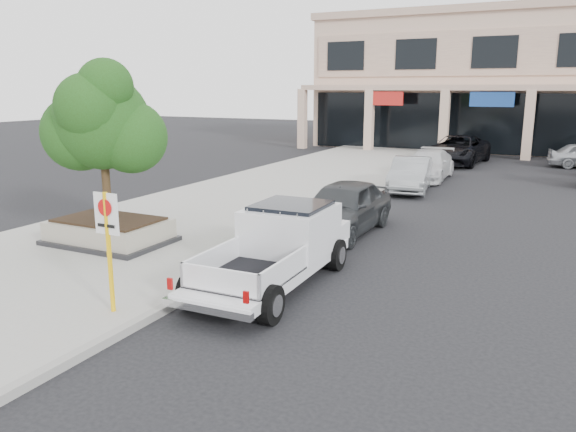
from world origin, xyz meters
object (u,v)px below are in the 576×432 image
object	(u,v)px
no_parking_sign	(108,236)
curb_car_b	(411,174)
curb_car_a	(343,207)
planter	(110,231)
pickup_truck	(272,250)
curb_car_d	(457,150)
curb_car_c	(428,165)
planter_tree	(110,122)

from	to	relation	value
no_parking_sign	curb_car_b	size ratio (longest dim) A/B	0.54
curb_car_b	curb_car_a	bearing A→B (deg)	-98.05
curb_car_a	curb_car_b	bearing A→B (deg)	91.10
curb_car_b	planter	bearing A→B (deg)	-120.60
planter	pickup_truck	size ratio (longest dim) A/B	0.59
no_parking_sign	curb_car_d	world-z (taller)	no_parking_sign
planter	curb_car_d	world-z (taller)	curb_car_d
curb_car_b	curb_car_c	world-z (taller)	curb_car_b
curb_car_a	curb_car_c	xyz separation A→B (m)	(-0.02, 11.39, -0.10)
planter_tree	curb_car_b	distance (m)	13.42
no_parking_sign	pickup_truck	size ratio (longest dim) A/B	0.42
pickup_truck	curb_car_a	bearing A→B (deg)	92.11
planter_tree	curb_car_b	xyz separation A→B (m)	(5.01, 12.15, -2.71)
planter	curb_car_a	xyz separation A→B (m)	(5.13, 4.36, 0.32)
planter_tree	curb_car_a	size ratio (longest dim) A/B	0.86
pickup_truck	curb_car_a	distance (m)	5.12
planter	planter_tree	size ratio (longest dim) A/B	0.80
no_parking_sign	curb_car_b	distance (m)	16.06
planter_tree	curb_car_d	size ratio (longest dim) A/B	0.68
pickup_truck	curb_car_d	world-z (taller)	pickup_truck
no_parking_sign	curb_car_a	xyz separation A→B (m)	(1.58, 8.00, -0.84)
pickup_truck	curb_car_d	xyz separation A→B (m)	(-0.08, 22.82, -0.04)
curb_car_b	curb_car_c	distance (m)	3.44
planter_tree	no_parking_sign	size ratio (longest dim) A/B	1.74
curb_car_d	pickup_truck	bearing A→B (deg)	-84.82
no_parking_sign	curb_car_c	distance (m)	19.48
no_parking_sign	curb_car_b	xyz separation A→B (m)	(1.60, 15.95, -0.93)
planter	no_parking_sign	world-z (taller)	no_parking_sign
planter	curb_car_c	size ratio (longest dim) A/B	0.67
planter	planter_tree	xyz separation A→B (m)	(0.13, 0.15, 2.94)
planter	no_parking_sign	bearing A→B (deg)	-45.79
planter_tree	no_parking_sign	bearing A→B (deg)	-48.07
no_parking_sign	curb_car_b	bearing A→B (deg)	84.26
curb_car_c	curb_car_d	distance (m)	6.34
curb_car_d	curb_car_c	bearing A→B (deg)	-87.23
pickup_truck	curb_car_c	xyz separation A→B (m)	(-0.32, 16.49, -0.16)
curb_car_a	curb_car_b	xyz separation A→B (m)	(0.02, 7.95, -0.09)
no_parking_sign	curb_car_a	distance (m)	8.20
no_parking_sign	curb_car_d	distance (m)	25.80
pickup_truck	curb_car_c	world-z (taller)	pickup_truck
curb_car_c	curb_car_d	size ratio (longest dim) A/B	0.81
planter	curb_car_d	distance (m)	22.72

